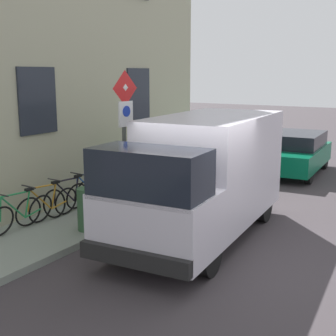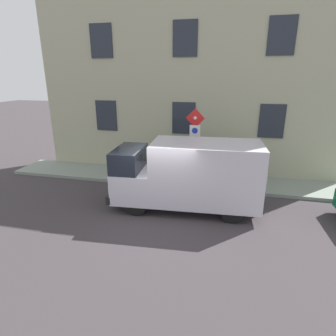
# 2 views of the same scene
# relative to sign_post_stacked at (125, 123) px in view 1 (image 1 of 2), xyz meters

# --- Properties ---
(ground_plane) EXTENTS (80.00, 80.00, 0.00)m
(ground_plane) POSITION_rel_sign_post_stacked_xyz_m (-2.39, 0.80, -2.29)
(ground_plane) COLOR #3B3539
(sidewalk_slab) EXTENTS (2.08, 16.46, 0.14)m
(sidewalk_slab) POSITION_rel_sign_post_stacked_xyz_m (0.83, 0.80, -2.22)
(sidewalk_slab) COLOR gray
(sidewalk_slab) RESTS_ON ground_plane
(building_facade) EXTENTS (0.75, 14.46, 8.66)m
(building_facade) POSITION_rel_sign_post_stacked_xyz_m (2.21, 0.80, 2.04)
(building_facade) COLOR #A9A88A
(building_facade) RESTS_ON ground_plane
(sign_post_stacked) EXTENTS (0.17, 0.56, 3.19)m
(sign_post_stacked) POSITION_rel_sign_post_stacked_xyz_m (0.00, 0.00, 0.00)
(sign_post_stacked) COLOR #474C47
(sign_post_stacked) RESTS_ON sidewalk_slab
(delivery_van) EXTENTS (2.36, 5.45, 2.50)m
(delivery_van) POSITION_rel_sign_post_stacked_xyz_m (-1.91, -0.08, -0.95)
(delivery_van) COLOR silver
(delivery_van) RESTS_ON ground_plane
(parked_hatchback) EXTENTS (1.96, 4.09, 1.38)m
(parked_hatchback) POSITION_rel_sign_post_stacked_xyz_m (-1.76, -7.32, -1.55)
(parked_hatchback) COLOR #055A39
(parked_hatchback) RESTS_ON ground_plane
(bicycle_blue) EXTENTS (0.46, 1.72, 0.89)m
(bicycle_blue) POSITION_rel_sign_post_stacked_xyz_m (1.32, -0.33, -1.78)
(bicycle_blue) COLOR black
(bicycle_blue) RESTS_ON sidewalk_slab
(bicycle_black) EXTENTS (0.46, 1.72, 0.89)m
(bicycle_black) POSITION_rel_sign_post_stacked_xyz_m (1.32, 0.42, -1.78)
(bicycle_black) COLOR black
(bicycle_black) RESTS_ON sidewalk_slab
(bicycle_orange) EXTENTS (0.46, 1.71, 0.89)m
(bicycle_orange) POSITION_rel_sign_post_stacked_xyz_m (1.32, 1.18, -1.78)
(bicycle_orange) COLOR black
(bicycle_orange) RESTS_ON sidewalk_slab
(bicycle_green) EXTENTS (0.46, 1.71, 0.89)m
(bicycle_green) POSITION_rel_sign_post_stacked_xyz_m (1.32, 1.93, -1.78)
(bicycle_green) COLOR black
(bicycle_green) RESTS_ON sidewalk_slab
(pedestrian) EXTENTS (0.33, 0.44, 1.72)m
(pedestrian) POSITION_rel_sign_post_stacked_xyz_m (1.00, -1.83, -1.22)
(pedestrian) COLOR #262B47
(pedestrian) RESTS_ON sidewalk_slab
(litter_bin) EXTENTS (0.44, 0.44, 0.90)m
(litter_bin) POSITION_rel_sign_post_stacked_xyz_m (0.14, 1.18, -1.70)
(litter_bin) COLOR #2D5133
(litter_bin) RESTS_ON sidewalk_slab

